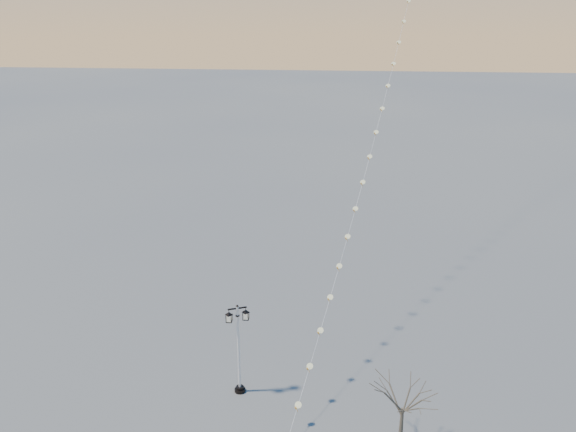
# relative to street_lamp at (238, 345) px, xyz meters

# --- Properties ---
(ground) EXTENTS (300.00, 300.00, 0.00)m
(ground) POSITION_rel_street_lamp_xyz_m (0.59, -2.50, -2.69)
(ground) COLOR #5A5C5B
(ground) RESTS_ON ground
(street_lamp) EXTENTS (1.17, 0.72, 4.85)m
(street_lamp) POSITION_rel_street_lamp_xyz_m (0.00, 0.00, 0.00)
(street_lamp) COLOR black
(street_lamp) RESTS_ON ground
(bare_tree) EXTENTS (2.12, 2.12, 3.51)m
(bare_tree) POSITION_rel_street_lamp_xyz_m (7.62, -3.05, -0.25)
(bare_tree) COLOR #4C4334
(bare_tree) RESTS_ON ground
(kite_train) EXTENTS (11.30, 44.96, 33.53)m
(kite_train) POSITION_rel_street_lamp_xyz_m (8.02, 18.27, 13.99)
(kite_train) COLOR #2F1E19
(kite_train) RESTS_ON ground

